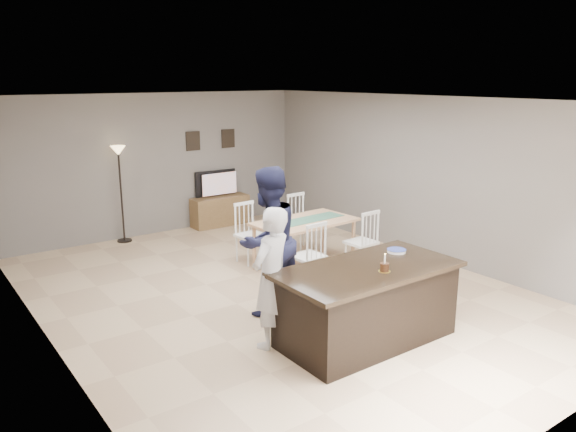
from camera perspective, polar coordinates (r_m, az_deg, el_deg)
floor at (r=8.06m, az=-1.10°, el=-7.82°), size 8.00×8.00×0.00m
room_shell at (r=7.60m, az=-1.16°, el=3.99°), size 8.00×8.00×8.00m
kitchen_island at (r=6.61m, az=7.97°, el=-8.80°), size 2.15×1.10×0.90m
tv_console at (r=11.64m, az=-6.90°, el=0.52°), size 1.20×0.40×0.60m
television at (r=11.59m, az=-7.15°, el=3.29°), size 0.91×0.12×0.53m
tv_screen_glow at (r=11.51m, az=-6.96°, el=3.27°), size 0.78×0.00×0.78m
picture_frames at (r=11.55m, az=-7.83°, el=7.69°), size 1.10×0.02×0.38m
doorway at (r=4.41m, az=-16.28°, el=-9.87°), size 0.00×2.10×2.65m
woman at (r=6.31m, az=-1.71°, el=-6.29°), size 0.69×0.58×1.63m
man at (r=7.15m, az=-2.06°, el=-2.57°), size 1.09×0.95×1.92m
birthday_cake at (r=6.32m, az=9.77°, el=-5.14°), size 0.14×0.14×0.21m
plate_stack at (r=7.03m, az=10.97°, el=-3.49°), size 0.24×0.24×0.04m
dining_table at (r=8.99m, az=1.72°, el=-1.27°), size 1.67×1.91×0.99m
floor_lamp at (r=10.64m, az=-16.76°, el=4.70°), size 0.27×0.27×1.79m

